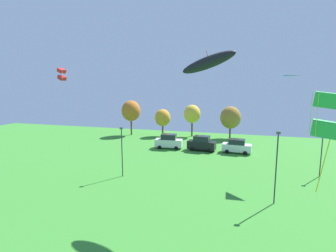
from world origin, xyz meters
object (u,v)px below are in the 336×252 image
parked_car_third_from_left (237,146)px  light_post_0 (321,152)px  kite_flying_6 (62,74)px  treeline_tree_2 (192,114)px  parked_car_leftmost (169,141)px  parked_car_second_from_left (202,143)px  kite_flying_8 (209,62)px  light_post_2 (122,149)px  kite_flying_1 (285,81)px  treeline_tree_0 (131,111)px  treeline_tree_3 (230,118)px  treeline_tree_1 (163,118)px  kite_flying_10 (328,115)px  light_post_1 (276,164)px

parked_car_third_from_left → light_post_0: size_ratio=0.90×
kite_flying_6 → treeline_tree_2: 27.63m
parked_car_leftmost → parked_car_second_from_left: bearing=-4.9°
kite_flying_8 → light_post_2: size_ratio=0.83×
kite_flying_6 → light_post_2: size_ratio=0.31×
kite_flying_1 → parked_car_second_from_left: bearing=139.3°
kite_flying_1 → treeline_tree_2: (-14.97, 21.35, -6.59)m
kite_flying_6 → parked_car_second_from_left: size_ratio=0.39×
kite_flying_1 → kite_flying_8: (-7.54, -9.91, 1.49)m
light_post_0 → treeline_tree_0: size_ratio=0.69×
parked_car_third_from_left → treeline_tree_3: (-1.72, 11.76, 3.21)m
light_post_2 → treeline_tree_1: bearing=96.5°
kite_flying_10 → parked_car_leftmost: bearing=120.1°
kite_flying_1 → light_post_2: (-18.21, -5.69, -8.00)m
kite_flying_6 → treeline_tree_0: bearing=84.2°
parked_car_second_from_left → treeline_tree_2: treeline_tree_2 is taller
kite_flying_1 → light_post_1: kite_flying_1 is taller
kite_flying_6 → parked_car_leftmost: (13.43, 9.86, -11.26)m
light_post_1 → treeline_tree_0: (-26.82, 27.75, 1.51)m
treeline_tree_2 → parked_car_second_from_left: bearing=-71.5°
parked_car_third_from_left → kite_flying_6: bearing=-153.7°
treeline_tree_2 → kite_flying_1: bearing=-55.0°
parked_car_leftmost → light_post_1: light_post_1 is taller
kite_flying_8 → light_post_1: size_ratio=0.73×
treeline_tree_3 → light_post_0: bearing=-60.4°
parked_car_leftmost → light_post_0: (21.41, -8.68, 1.79)m
light_post_2 → treeline_tree_3: bearing=67.4°
kite_flying_1 → kite_flying_10: kite_flying_1 is taller
parked_car_leftmost → treeline_tree_3: bearing=45.3°
kite_flying_6 → light_post_1: kite_flying_6 is taller
kite_flying_8 → treeline_tree_1: size_ratio=0.85×
kite_flying_10 → treeline_tree_2: 42.94m
parked_car_second_from_left → parked_car_third_from_left: (5.74, 0.04, -0.10)m
kite_flying_10 → treeline_tree_3: 40.91m
kite_flying_6 → parked_car_third_from_left: size_ratio=0.39×
light_post_1 → treeline_tree_2: 32.85m
treeline_tree_0 → treeline_tree_3: treeline_tree_0 is taller
kite_flying_8 → treeline_tree_3: kite_flying_8 is taller
light_post_1 → parked_car_leftmost: bearing=130.6°
kite_flying_8 → treeline_tree_0: 36.48m
kite_flying_8 → parked_car_leftmost: kite_flying_8 is taller
kite_flying_6 → light_post_0: bearing=1.9°
kite_flying_8 → light_post_2: bearing=158.5°
treeline_tree_0 → treeline_tree_3: bearing=5.5°
kite_flying_1 → treeline_tree_1: kite_flying_1 is taller
light_post_0 → treeline_tree_1: bearing=143.3°
treeline_tree_3 → parked_car_leftmost: bearing=-129.5°
kite_flying_10 → light_post_0: (5.09, 19.54, -6.44)m
parked_car_leftmost → light_post_2: (-1.48, -15.13, 2.18)m
light_post_1 → treeline_tree_0: treeline_tree_0 is taller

